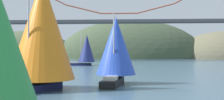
# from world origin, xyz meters

# --- Properties ---
(headland_center) EXTENTS (83.41, 44.00, 44.12)m
(headland_center) POSITION_xyz_m (5.00, 135.00, 0.00)
(headland_center) COLOR #425138
(headland_center) RESTS_ON ground_plane
(headland_left) EXTENTS (58.54, 44.00, 31.91)m
(headland_left) POSITION_xyz_m (-55.00, 135.00, 0.00)
(headland_left) COLOR #4C5B3D
(headland_left) RESTS_ON ground_plane
(suspension_bridge) EXTENTS (142.24, 6.00, 43.07)m
(suspension_bridge) POSITION_xyz_m (0.00, 95.00, 18.60)
(suspension_bridge) COLOR #A34228
(suspension_bridge) RESTS_ON ground_plane
(sailboat_navy_sail) EXTENTS (8.00, 4.63, 9.09)m
(sailboat_navy_sail) POSITION_xyz_m (-7.56, 53.69, 4.39)
(sailboat_navy_sail) COLOR #191E4C
(sailboat_navy_sail) RESTS_ON ground_plane
(sailboat_blue_spinnaker) EXTENTS (4.98, 7.67, 7.75)m
(sailboat_blue_spinnaker) POSITION_xyz_m (2.34, 11.67, 4.07)
(sailboat_blue_spinnaker) COLOR black
(sailboat_blue_spinnaker) RESTS_ON ground_plane
(sailboat_orange_sail) EXTENTS (8.10, 10.89, 11.73)m
(sailboat_orange_sail) POSITION_xyz_m (-4.49, 6.58, 5.61)
(sailboat_orange_sail) COLOR #191E4C
(sailboat_orange_sail) RESTS_ON ground_plane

